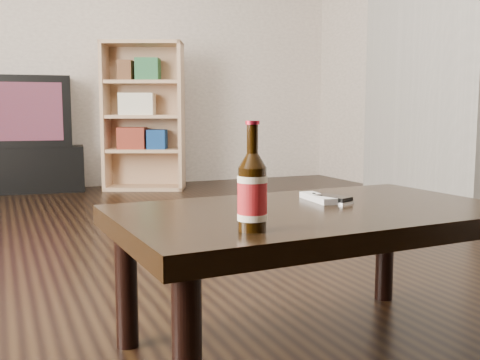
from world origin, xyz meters
name	(u,v)px	position (x,y,z in m)	size (l,w,h in m)	color
floor	(175,281)	(0.00, 0.00, -0.01)	(5.00, 6.00, 0.01)	black
wall_back	(71,32)	(0.00, 3.01, 1.35)	(5.00, 0.02, 2.70)	#B3A69A
chimney_breast	(434,18)	(2.35, 1.20, 1.35)	(0.30, 1.20, 2.70)	beige
tv_stand	(26,169)	(-0.42, 2.95, 0.19)	(0.95, 0.47, 0.38)	black
tv	(23,112)	(-0.42, 2.95, 0.67)	(0.83, 0.57, 0.58)	black
bookshelf	(143,114)	(0.53, 2.67, 0.65)	(0.74, 0.55, 1.25)	tan
coffee_table	(313,227)	(0.17, -0.78, 0.35)	(1.11, 0.68, 0.41)	black
beer_bottle	(252,193)	(-0.11, -0.98, 0.49)	(0.08, 0.08, 0.25)	black
phone	(333,199)	(0.28, -0.72, 0.42)	(0.09, 0.12, 0.02)	#B2B2B4
remote	(318,198)	(0.25, -0.68, 0.42)	(0.06, 0.17, 0.02)	silver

